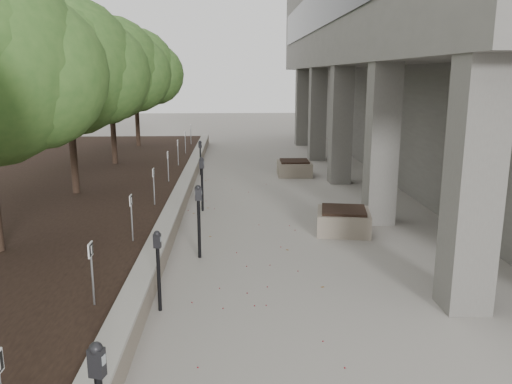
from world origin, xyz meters
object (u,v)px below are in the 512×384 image
object	(u,v)px
crabapple_tree_4	(111,91)
parking_meter_5	(200,158)
crabapple_tree_3	(69,96)
planter_back	(294,168)
crabapple_tree_5	(136,88)
parking_meter_3	(199,222)
parking_meter_4	(202,184)
planter_front	(343,220)
parking_meter_2	(159,271)

from	to	relation	value
crabapple_tree_4	parking_meter_5	bearing A→B (deg)	-6.53
crabapple_tree_3	planter_back	bearing A→B (deg)	32.71
crabapple_tree_5	parking_meter_3	world-z (taller)	crabapple_tree_5
parking_meter_4	planter_back	distance (m)	5.96
parking_meter_3	planter_front	bearing A→B (deg)	16.32
parking_meter_2	parking_meter_3	bearing A→B (deg)	86.54
planter_back	crabapple_tree_3	bearing A→B (deg)	-147.29
crabapple_tree_4	parking_meter_2	world-z (taller)	crabapple_tree_4
parking_meter_3	planter_back	bearing A→B (deg)	61.39
crabapple_tree_3	parking_meter_5	bearing A→B (deg)	54.78
parking_meter_4	crabapple_tree_5	bearing A→B (deg)	110.55
crabapple_tree_3	parking_meter_3	bearing A→B (deg)	-49.56
crabapple_tree_3	parking_meter_3	world-z (taller)	crabapple_tree_3
crabapple_tree_5	planter_front	xyz separation A→B (m)	(7.13, -12.81, -2.83)
crabapple_tree_3	parking_meter_4	distance (m)	4.39
crabapple_tree_4	parking_meter_3	xyz separation A→B (m)	(3.79, -9.45, -2.35)
crabapple_tree_4	parking_meter_5	xyz separation A→B (m)	(3.27, -0.37, -2.47)
parking_meter_2	parking_meter_5	bearing A→B (deg)	97.91
parking_meter_3	planter_front	xyz separation A→B (m)	(3.34, 1.64, -0.48)
parking_meter_4	planter_back	world-z (taller)	parking_meter_4
crabapple_tree_4	planter_back	bearing A→B (deg)	-5.40
parking_meter_4	crabapple_tree_4	bearing A→B (deg)	124.39
crabapple_tree_3	planter_front	distance (m)	8.17
crabapple_tree_4	crabapple_tree_5	distance (m)	5.00
parking_meter_5	planter_back	world-z (taller)	parking_meter_5
planter_back	parking_meter_2	bearing A→B (deg)	-107.16
parking_meter_2	crabapple_tree_3	bearing A→B (deg)	123.34
crabapple_tree_5	parking_meter_3	size ratio (longest dim) A/B	3.53
parking_meter_4	parking_meter_5	bearing A→B (deg)	95.76
parking_meter_3	parking_meter_4	size ratio (longest dim) A/B	1.01
crabapple_tree_3	parking_meter_5	xyz separation A→B (m)	(3.27, 4.63, -2.47)
parking_meter_4	parking_meter_5	size ratio (longest dim) A/B	1.16
planter_front	crabapple_tree_4	bearing A→B (deg)	132.41
crabapple_tree_4	crabapple_tree_5	xyz separation A→B (m)	(0.00, 5.00, 0.00)
crabapple_tree_4	parking_meter_2	size ratio (longest dim) A/B	4.06
crabapple_tree_3	parking_meter_2	world-z (taller)	crabapple_tree_3
crabapple_tree_5	planter_front	distance (m)	14.93
crabapple_tree_4	planter_front	size ratio (longest dim) A/B	4.40
crabapple_tree_4	planter_back	xyz separation A→B (m)	(6.79, -0.64, -2.83)
crabapple_tree_5	planter_front	size ratio (longest dim) A/B	4.40
parking_meter_5	parking_meter_4	bearing A→B (deg)	-68.94
crabapple_tree_3	planter_front	xyz separation A→B (m)	(7.13, -2.81, -2.83)
crabapple_tree_4	parking_meter_3	bearing A→B (deg)	-68.13
crabapple_tree_3	crabapple_tree_5	world-z (taller)	same
parking_meter_3	parking_meter_5	size ratio (longest dim) A/B	1.18
planter_back	crabapple_tree_5	bearing A→B (deg)	140.27
crabapple_tree_4	planter_front	bearing A→B (deg)	-47.59
crabapple_tree_3	planter_front	world-z (taller)	crabapple_tree_3
parking_meter_3	planter_back	xyz separation A→B (m)	(2.99, 8.81, -0.48)
crabapple_tree_5	parking_meter_2	bearing A→B (deg)	-78.91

